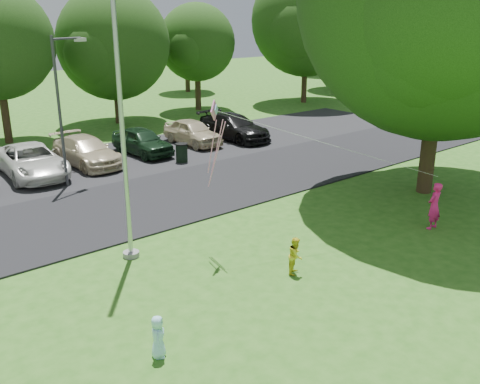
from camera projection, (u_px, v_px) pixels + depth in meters
ground at (331, 282)px, 14.90m from camera, size 120.00×120.00×0.00m
park_road at (161, 198)px, 21.47m from camera, size 60.00×6.00×0.06m
parking_strip at (91, 164)px, 26.22m from camera, size 42.00×7.00×0.06m
flagpole at (122, 123)px, 15.11m from camera, size 0.50×0.50×10.00m
street_lamp at (63, 98)px, 22.01m from camera, size 1.71×0.72×6.27m
trash_can at (182, 153)px, 26.47m from camera, size 0.62×0.62×0.98m
big_tree at (447, 0)px, 19.83m from camera, size 11.77×11.21×13.51m
tree_row at (44, 37)px, 31.73m from camera, size 64.35×11.94×10.88m
horizon_trees at (32, 51)px, 40.72m from camera, size 77.46×7.20×7.02m
parked_cars at (93, 150)px, 26.00m from camera, size 19.90×5.23×1.44m
woman at (434, 206)px, 18.31m from camera, size 0.62×0.42×1.66m
child_yellow at (296, 255)px, 15.24m from camera, size 0.67×0.63×1.10m
child_blue at (158, 337)px, 11.52m from camera, size 0.52×0.58×0.99m
kite at (222, 126)px, 15.71m from camera, size 7.09×3.65×2.87m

